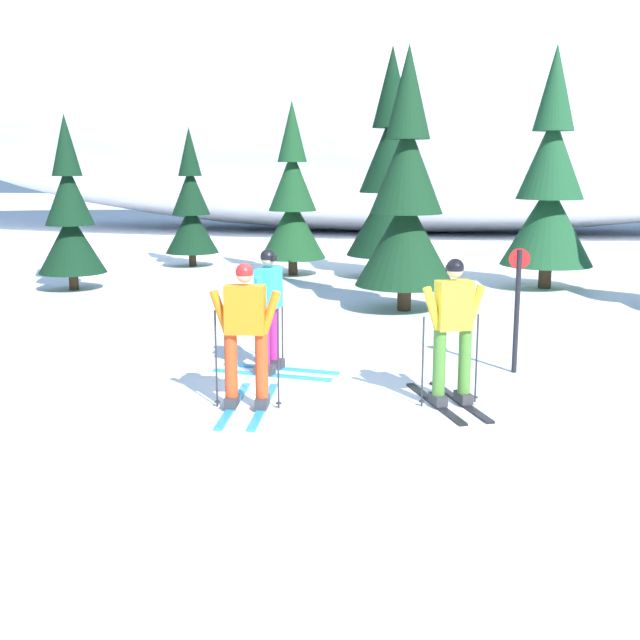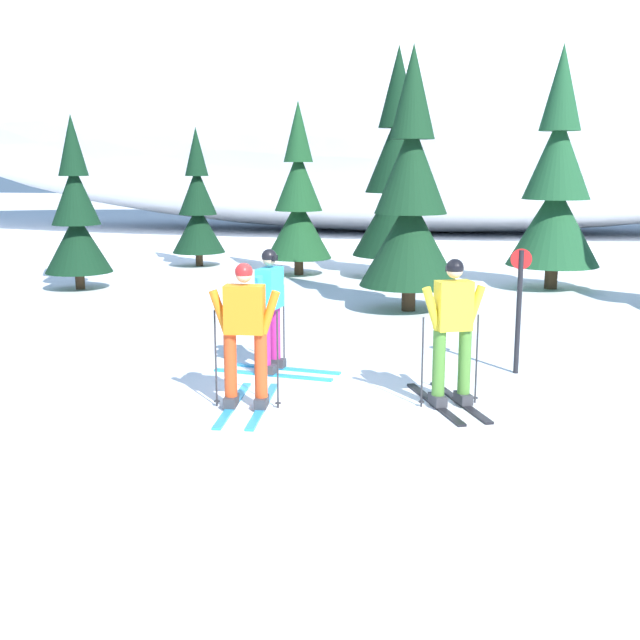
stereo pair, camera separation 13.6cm
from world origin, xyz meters
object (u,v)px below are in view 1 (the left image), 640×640
object	(u,v)px
pine_tree_center	(391,183)
trail_marker_post	(517,304)
pine_tree_far_left	(70,218)
pine_tree_center_left	(292,204)
skier_yellow_jacket	(453,330)
skier_cyan_jacket	(269,308)
pine_tree_right	(550,189)
pine_tree_center_right	(406,203)
pine_tree_left	(191,209)
skier_orange_jacket	(246,333)

from	to	relation	value
pine_tree_center	trail_marker_post	world-z (taller)	pine_tree_center
pine_tree_far_left	pine_tree_center	world-z (taller)	pine_tree_center
pine_tree_center_left	pine_tree_center	bearing A→B (deg)	0.26
pine_tree_far_left	trail_marker_post	distance (m)	10.99
skier_yellow_jacket	pine_tree_center_left	bearing A→B (deg)	110.75
skier_cyan_jacket	pine_tree_far_left	size ratio (longest dim) A/B	0.45
pine_tree_center	pine_tree_right	size ratio (longest dim) A/B	1.04
pine_tree_far_left	pine_tree_center	xyz separation A→B (m)	(6.93, 3.17, 0.72)
skier_yellow_jacket	pine_tree_center_right	bearing A→B (deg)	98.45
pine_tree_center	pine_tree_center_right	world-z (taller)	pine_tree_center
skier_cyan_jacket	trail_marker_post	world-z (taller)	trail_marker_post
pine_tree_far_left	pine_tree_center	bearing A→B (deg)	24.56
skier_yellow_jacket	pine_tree_right	distance (m)	9.73
pine_tree_far_left	trail_marker_post	bearing A→B (deg)	-31.68
pine_tree_left	pine_tree_center_right	xyz separation A→B (m)	(6.21, -5.76, 0.51)
pine_tree_left	pine_tree_center_right	size ratio (longest dim) A/B	0.76
pine_tree_center	pine_tree_center_right	distance (m)	4.57
pine_tree_center	trail_marker_post	distance (m)	9.35
pine_tree_left	skier_orange_jacket	bearing A→B (deg)	-69.00
skier_orange_jacket	pine_tree_left	distance (m)	13.27
pine_tree_far_left	pine_tree_right	world-z (taller)	pine_tree_right
trail_marker_post	pine_tree_center_left	bearing A→B (deg)	118.70
pine_tree_left	trail_marker_post	size ratio (longest dim) A/B	2.21
pine_tree_center	skier_orange_jacket	bearing A→B (deg)	-94.24
pine_tree_center_left	pine_tree_center_right	bearing A→B (deg)	-55.38
skier_orange_jacket	pine_tree_left	bearing A→B (deg)	111.00
skier_cyan_jacket	pine_tree_left	size ratio (longest dim) A/B	0.46
pine_tree_center	pine_tree_far_left	bearing A→B (deg)	-155.44
skier_orange_jacket	pine_tree_center_left	bearing A→B (deg)	98.44
skier_yellow_jacket	pine_tree_far_left	xyz separation A→B (m)	(-8.47, 7.44, 0.71)
pine_tree_far_left	pine_tree_center_right	size ratio (longest dim) A/B	0.78
pine_tree_center	pine_tree_right	world-z (taller)	pine_tree_center
skier_cyan_jacket	pine_tree_center	distance (m)	9.63
pine_tree_center	pine_tree_right	distance (m)	3.86
skier_orange_jacket	pine_tree_center_right	world-z (taller)	pine_tree_center_right
pine_tree_center_left	pine_tree_center_right	distance (m)	5.48
skier_cyan_jacket	pine_tree_left	xyz separation A→B (m)	(-4.65, 10.72, 0.68)
skier_cyan_jacket	pine_tree_left	bearing A→B (deg)	113.44
skier_yellow_jacket	pine_tree_far_left	distance (m)	11.29
skier_orange_jacket	pine_tree_center_right	bearing A→B (deg)	77.54
skier_cyan_jacket	pine_tree_right	size ratio (longest dim) A/B	0.33
pine_tree_center_right	pine_tree_right	xyz separation A→B (m)	(3.03, 3.31, 0.16)
pine_tree_far_left	pine_tree_left	size ratio (longest dim) A/B	1.03
skier_yellow_jacket	pine_tree_center_left	distance (m)	11.37
trail_marker_post	pine_tree_left	bearing A→B (deg)	128.10
pine_tree_left	pine_tree_right	xyz separation A→B (m)	(9.24, -2.45, 0.67)
skier_cyan_jacket	pine_tree_center_right	size ratio (longest dim) A/B	0.35
skier_yellow_jacket	pine_tree_center_right	xyz separation A→B (m)	(-0.90, 6.09, 1.17)
pine_tree_left	pine_tree_center_left	distance (m)	3.35
pine_tree_left	skier_yellow_jacket	bearing A→B (deg)	-59.03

